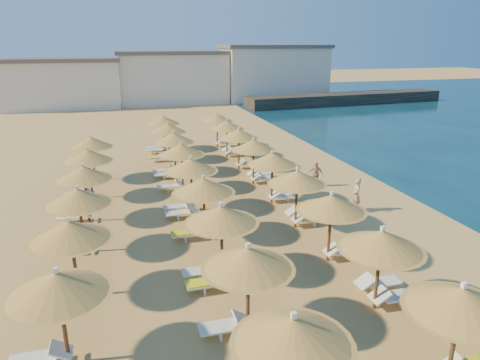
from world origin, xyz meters
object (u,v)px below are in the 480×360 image
object	(u,v)px
jetty	(346,99)
parasol_row_west	(197,175)
parasol_row_east	(284,168)
beachgoer_c	(315,174)
beachgoer_a	(356,195)

from	to	relation	value
jetty	parasol_row_west	xyz separation A→B (m)	(-28.07, -36.26, 1.71)
jetty	parasol_row_east	bearing A→B (deg)	-127.70
beachgoer_c	jetty	bearing A→B (deg)	87.98
parasol_row_west	beachgoer_a	distance (m)	8.41
parasol_row_east	jetty	bearing A→B (deg)	56.90
parasol_row_east	beachgoer_a	bearing A→B (deg)	-10.23
jetty	parasol_row_east	size ratio (longest dim) A/B	0.89
jetty	beachgoer_a	xyz separation A→B (m)	(-19.83, -36.95, 0.17)
parasol_row_west	beachgoer_a	world-z (taller)	parasol_row_west
jetty	beachgoer_a	distance (m)	41.93
parasol_row_west	beachgoer_c	distance (m)	8.89
beachgoer_a	beachgoer_c	world-z (taller)	beachgoer_a
jetty	beachgoer_a	size ratio (longest dim) A/B	16.37
jetty	parasol_row_west	bearing A→B (deg)	-132.34
parasol_row_west	beachgoer_c	size ratio (longest dim) A/B	21.36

